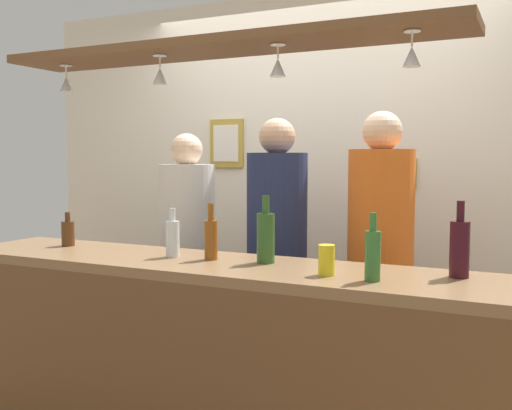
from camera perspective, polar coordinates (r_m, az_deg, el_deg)
back_wall at (r=3.93m, az=6.36°, el=1.61°), size 4.40×0.06×2.60m
bar_counter at (r=2.59m, az=-6.00°, el=-13.48°), size 2.70×0.55×1.04m
overhead_glass_rack at (r=2.69m, az=-3.84°, el=15.16°), size 2.20×0.36×0.04m
hanging_wineglass_far_left at (r=3.18m, az=-18.03°, el=11.25°), size 0.07×0.07×0.13m
hanging_wineglass_left at (r=2.78m, az=-9.36°, el=12.41°), size 0.07×0.07×0.13m
hanging_wineglass_center_left at (r=2.50m, az=2.15°, el=13.38°), size 0.07×0.07×0.13m
hanging_wineglass_center at (r=2.31m, az=14.97°, el=13.94°), size 0.07×0.07×0.13m
person_left_white_patterned_shirt at (r=3.57m, az=-6.72°, el=-3.62°), size 0.34×0.34×1.65m
person_middle_navy_shirt at (r=3.29m, az=2.05°, el=-3.45°), size 0.34×0.34×1.72m
person_right_orange_shirt at (r=3.10m, az=12.04°, el=-3.83°), size 0.34×0.34×1.74m
bottle_wine_dark_red at (r=2.41m, az=19.26°, el=-3.93°), size 0.08×0.08×0.30m
bottle_soda_clear at (r=2.77m, az=-8.14°, el=-3.16°), size 0.06×0.06×0.23m
bottle_beer_amber_tall at (r=2.68m, az=-4.43°, el=-3.23°), size 0.06×0.06×0.26m
bottle_beer_green_import at (r=2.25m, az=11.33°, el=-4.71°), size 0.06×0.06×0.26m
bottle_champagne_green at (r=2.59m, az=0.96°, el=-3.08°), size 0.08×0.08×0.30m
bottle_beer_brown_stubby at (r=3.25m, az=-17.88°, el=-2.58°), size 0.07×0.07×0.18m
drink_can at (r=2.34m, az=6.90°, el=-5.35°), size 0.07×0.07×0.12m
picture_frame_caricature at (r=4.17m, az=-2.90°, el=6.03°), size 0.26×0.02×0.34m
picture_frame_lower_pair at (r=3.75m, az=13.12°, el=3.09°), size 0.30×0.02×0.18m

